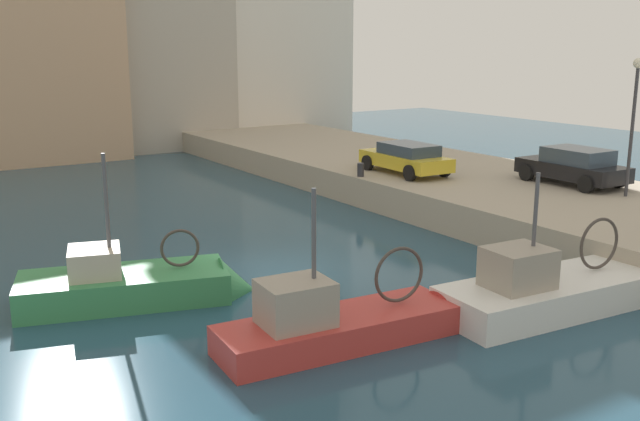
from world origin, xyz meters
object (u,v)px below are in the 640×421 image
Objects in this scene: fishing_boat_white at (558,303)px; quay_streetlamp at (635,104)px; parked_car_black at (574,166)px; fishing_boat_red at (350,335)px; fishing_boat_green at (140,297)px; mooring_bollard_mid at (361,170)px; parked_car_yellow at (406,158)px.

fishing_boat_white is 1.40× the size of quay_streetlamp.
fishing_boat_red is at bearing -159.20° from parked_car_black.
parked_car_black is (8.68, 6.56, 1.80)m from fishing_boat_white.
quay_streetlamp is (17.12, -2.16, 4.36)m from fishing_boat_green.
fishing_boat_red is 0.95× the size of fishing_boat_white.
mooring_bollard_mid is (11.47, 6.13, 1.38)m from fishing_boat_green.
quay_streetlamp reaches higher than fishing_boat_white.
parked_car_yellow is at bearing 68.11° from fishing_boat_white.
fishing_boat_white is 11.03m from parked_car_black.
fishing_boat_white is 12.74m from mooring_bollard_mid.
fishing_boat_green is 14.70m from parked_car_yellow.
parked_car_black is at bearing 84.57° from quay_streetlamp.
parked_car_black is (17.36, 0.33, 1.83)m from fishing_boat_green.
quay_streetlamp is at bearing -95.43° from parked_car_black.
mooring_bollard_mid is at bearing 135.44° from parked_car_black.
quay_streetlamp is (8.44, 4.07, 4.33)m from fishing_boat_white.
parked_car_yellow is (13.46, 5.65, 1.77)m from fishing_boat_green.
quay_streetlamp reaches higher than fishing_boat_green.
fishing_boat_white is 10.32m from quay_streetlamp.
fishing_boat_red is 1.02× the size of fishing_boat_green.
parked_car_yellow is at bearing -13.40° from mooring_bollard_mid.
fishing_boat_green is 11.48× the size of mooring_bollard_mid.
mooring_bollard_mid is at bearing 166.60° from parked_car_yellow.
parked_car_black is at bearing 20.80° from fishing_boat_red.
fishing_boat_white is at bearing -35.68° from fishing_boat_green.
fishing_boat_white is 12.93m from parked_car_yellow.
fishing_boat_green is at bearing 172.80° from quay_streetlamp.
fishing_boat_red is 14.98m from quay_streetlamp.
mooring_bollard_mid is (-5.89, 5.80, -0.45)m from parked_car_black.
mooring_bollard_mid is (2.79, 12.36, 1.35)m from fishing_boat_white.
fishing_boat_green is 1.44× the size of parked_car_yellow.
parked_car_yellow is (4.78, 11.89, 1.74)m from fishing_boat_white.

